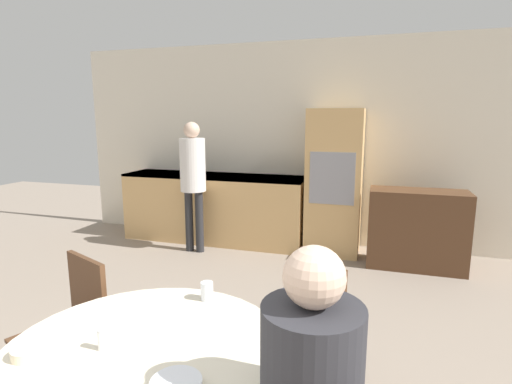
{
  "coord_description": "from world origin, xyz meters",
  "views": [
    {
      "loc": [
        0.91,
        -0.07,
        1.64
      ],
      "look_at": [
        0.01,
        2.82,
        1.07
      ],
      "focal_mm": 28.0,
      "sensor_mm": 36.0,
      "label": 1
    }
  ],
  "objects": [
    {
      "name": "chair_far_right",
      "position": [
        0.58,
        1.85,
        0.49
      ],
      "size": [
        0.56,
        0.56,
        0.86
      ],
      "rotation": [
        0.0,
        0.0,
        4.12
      ],
      "color": "#51331E",
      "rests_on": "ground_plane"
    },
    {
      "name": "kitchen_counter",
      "position": [
        -1.17,
        4.76,
        0.46
      ],
      "size": [
        2.44,
        0.6,
        0.9
      ],
      "color": "tan",
      "rests_on": "ground_plane"
    },
    {
      "name": "cup",
      "position": [
        0.11,
        1.67,
        0.77
      ],
      "size": [
        0.06,
        0.06,
        0.09
      ],
      "color": "silver",
      "rests_on": "dining_table"
    },
    {
      "name": "bowl_near",
      "position": [
        -0.36,
        1.01,
        0.74
      ],
      "size": [
        0.12,
        0.12,
        0.04
      ],
      "color": "beige",
      "rests_on": "dining_table"
    },
    {
      "name": "wall_back",
      "position": [
        0.0,
        5.1,
        1.3
      ],
      "size": [
        6.47,
        0.05,
        2.6
      ],
      "color": "silver",
      "rests_on": "ground_plane"
    },
    {
      "name": "person_standing",
      "position": [
        -1.23,
        4.27,
        0.99
      ],
      "size": [
        0.31,
        0.31,
        1.59
      ],
      "color": "#262628",
      "rests_on": "ground_plane"
    },
    {
      "name": "sideboard",
      "position": [
        1.35,
        4.49,
        0.43
      ],
      "size": [
        1.03,
        0.45,
        0.87
      ],
      "color": "#51331E",
      "rests_on": "ground_plane"
    },
    {
      "name": "oven_unit",
      "position": [
        0.41,
        4.77,
        0.87
      ],
      "size": [
        0.64,
        0.59,
        1.75
      ],
      "color": "tan",
      "rests_on": "ground_plane"
    },
    {
      "name": "salt_shaker",
      "position": [
        -0.11,
        1.14,
        0.77
      ],
      "size": [
        0.03,
        0.03,
        0.09
      ],
      "color": "white",
      "rests_on": "dining_table"
    },
    {
      "name": "chair_far_left",
      "position": [
        -0.69,
        1.6,
        0.49
      ],
      "size": [
        0.52,
        0.52,
        0.86
      ],
      "rotation": [
        0.0,
        0.0,
        5.88
      ],
      "color": "#51331E",
      "rests_on": "ground_plane"
    }
  ]
}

